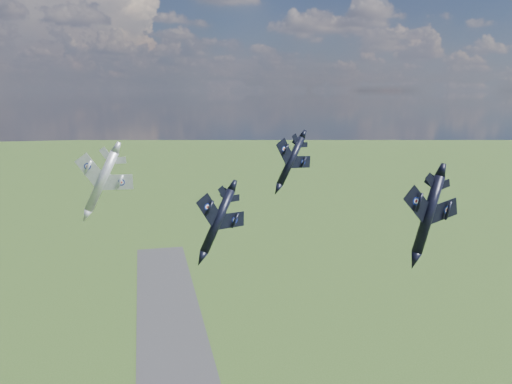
{
  "coord_description": "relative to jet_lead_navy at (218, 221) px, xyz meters",
  "views": [
    {
      "loc": [
        -8.56,
        -55.4,
        97.0
      ],
      "look_at": [
        7.56,
        14.57,
        82.4
      ],
      "focal_mm": 35.0,
      "sensor_mm": 36.0,
      "label": 1
    }
  ],
  "objects": [
    {
      "name": "jet_lead_navy",
      "position": [
        0.0,
        0.0,
        0.0
      ],
      "size": [
        14.46,
        16.29,
        7.19
      ],
      "primitive_type": null,
      "rotation": [
        0.0,
        0.52,
        0.43
      ],
      "color": "black"
    },
    {
      "name": "jet_right_navy",
      "position": [
        24.42,
        -14.89,
        3.21
      ],
      "size": [
        13.15,
        15.8,
        5.7
      ],
      "primitive_type": null,
      "rotation": [
        0.0,
        0.3,
        0.22
      ],
      "color": "black"
    },
    {
      "name": "jet_high_navy",
      "position": [
        15.14,
        13.95,
        6.33
      ],
      "size": [
        13.16,
        15.18,
        6.98
      ],
      "primitive_type": null,
      "rotation": [
        0.0,
        0.55,
        0.37
      ],
      "color": "black"
    },
    {
      "name": "jet_left_silver",
      "position": [
        -16.05,
        4.39,
        5.7
      ],
      "size": [
        11.69,
        14.48,
        6.58
      ],
      "primitive_type": null,
      "rotation": [
        0.0,
        0.46,
        -0.18
      ],
      "color": "#AAAEB5"
    }
  ]
}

